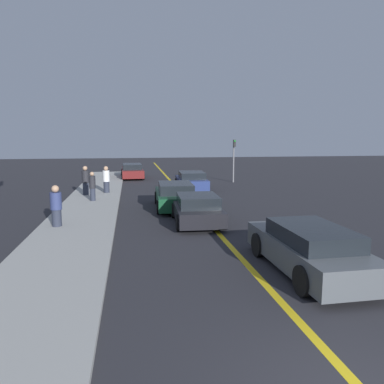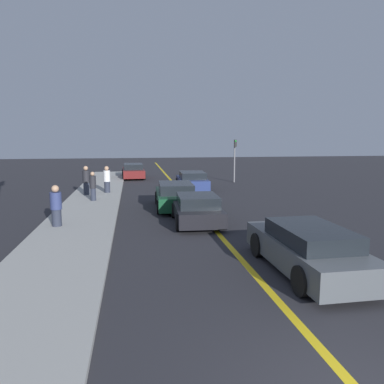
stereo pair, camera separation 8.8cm
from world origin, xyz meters
TOP-DOWN VIEW (x-y plane):
  - road_center_line at (0.00, 18.00)m, footprint 0.20×60.00m
  - sidewalk_left at (-5.34, 16.99)m, footprint 2.96×33.98m
  - car_near_right_lane at (1.43, 5.10)m, footprint 1.96×4.70m
  - car_ahead_center at (-0.51, 11.13)m, footprint 2.05×3.87m
  - car_far_distant at (-1.01, 14.62)m, footprint 2.08×4.49m
  - car_parked_left_lot at (0.86, 21.04)m, footprint 2.07×4.23m
  - car_oncoming_far at (-3.07, 28.95)m, footprint 2.03×4.81m
  - pedestrian_near_curb at (-6.10, 11.04)m, footprint 0.43×0.43m
  - pedestrian_mid_group at (-5.28, 16.85)m, footprint 0.35×0.35m
  - pedestrian_far_standing at (-5.89, 19.09)m, footprint 0.42×0.42m
  - pedestrian_by_sign at (-4.72, 19.78)m, footprint 0.42×0.42m
  - traffic_light at (4.82, 24.63)m, footprint 0.18×0.40m

SIDE VIEW (x-z plane):
  - road_center_line at x=0.00m, z-range 0.00..0.01m
  - sidewalk_left at x=-5.34m, z-range 0.00..0.13m
  - car_ahead_center at x=-0.51m, z-range -0.02..1.22m
  - car_parked_left_lot at x=0.86m, z-range -0.01..1.23m
  - car_oncoming_far at x=-3.07m, z-range -0.01..1.25m
  - car_far_distant at x=-1.01m, z-range -0.02..1.29m
  - car_near_right_lane at x=1.43m, z-range 0.00..1.29m
  - pedestrian_mid_group at x=-5.28m, z-range 0.13..1.71m
  - pedestrian_near_curb at x=-6.10m, z-range 0.12..1.73m
  - pedestrian_by_sign at x=-4.72m, z-range 0.12..1.77m
  - pedestrian_far_standing at x=-5.89m, z-range 0.12..1.85m
  - traffic_light at x=4.82m, z-range 0.43..3.78m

